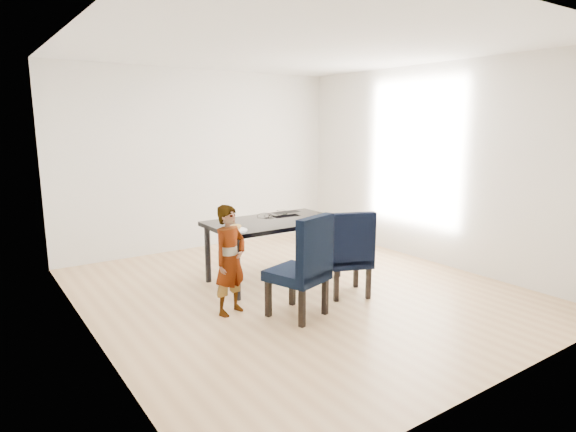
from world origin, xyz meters
TOP-DOWN VIEW (x-y plane):
  - floor at (0.00, 0.00)m, footprint 4.50×5.00m
  - ceiling at (0.00, 0.00)m, footprint 4.50×5.00m
  - wall_back at (0.00, 2.50)m, footprint 4.50×0.01m
  - wall_front at (0.00, -2.50)m, footprint 4.50×0.01m
  - wall_left at (-2.25, 0.00)m, footprint 0.01×5.00m
  - wall_right at (2.25, 0.00)m, footprint 0.01×5.00m
  - dining_table at (0.00, 0.50)m, footprint 1.60×0.90m
  - chair_left at (-0.44, -0.59)m, footprint 0.64×0.65m
  - chair_right at (0.39, -0.41)m, footprint 0.62×0.63m
  - child at (-0.95, -0.15)m, footprint 0.48×0.39m
  - plate at (-0.67, 0.25)m, footprint 0.28×0.28m
  - sandwich at (-0.67, 0.25)m, footprint 0.17×0.13m
  - laptop at (0.35, 0.80)m, footprint 0.38×0.26m
  - cable_tangle at (0.06, 0.69)m, footprint 0.15×0.15m

SIDE VIEW (x-z plane):
  - floor at x=0.00m, z-range -0.01..0.00m
  - dining_table at x=0.00m, z-range 0.00..0.75m
  - chair_right at x=0.39m, z-range 0.00..0.98m
  - chair_left at x=-0.44m, z-range 0.00..1.04m
  - child at x=-0.95m, z-range 0.00..1.12m
  - cable_tangle at x=0.06m, z-range 0.75..0.76m
  - plate at x=-0.67m, z-range 0.75..0.77m
  - laptop at x=0.35m, z-range 0.75..0.78m
  - sandwich at x=-0.67m, z-range 0.77..0.83m
  - wall_back at x=0.00m, z-range 0.00..2.70m
  - wall_front at x=0.00m, z-range 0.00..2.70m
  - wall_left at x=-2.25m, z-range 0.00..2.70m
  - wall_right at x=2.25m, z-range 0.00..2.70m
  - ceiling at x=0.00m, z-range 2.70..2.71m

